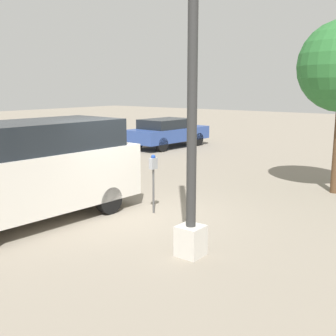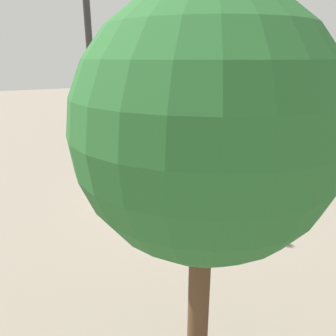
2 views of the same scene
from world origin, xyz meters
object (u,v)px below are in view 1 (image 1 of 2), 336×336
(lamp_post, at_px, (192,113))
(car_distant, at_px, (168,132))
(parked_van, at_px, (28,169))
(parking_meter_near, at_px, (153,170))

(lamp_post, xyz_separation_m, car_distant, (-10.47, -8.57, -1.77))
(lamp_post, xyz_separation_m, parked_van, (0.57, -3.94, -1.34))
(parking_meter_near, height_order, car_distant, parking_meter_near)
(lamp_post, distance_m, car_distant, 13.65)
(parking_meter_near, relative_size, car_distant, 0.31)
(parking_meter_near, height_order, lamp_post, lamp_post)
(parked_van, distance_m, car_distant, 11.98)
(lamp_post, height_order, parked_van, lamp_post)
(parking_meter_near, distance_m, lamp_post, 3.06)
(parked_van, bearing_deg, car_distant, -153.83)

